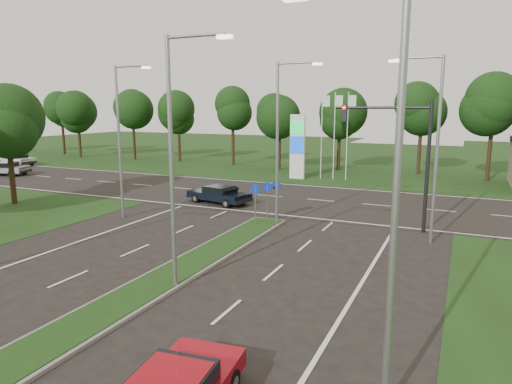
% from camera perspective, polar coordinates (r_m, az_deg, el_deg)
% --- Properties ---
extents(ground, '(160.00, 160.00, 0.00)m').
position_cam_1_polar(ground, '(14.15, -27.60, -18.55)').
color(ground, black).
rests_on(ground, ground).
extents(verge_far, '(160.00, 50.00, 0.02)m').
position_cam_1_polar(verge_far, '(63.47, 15.25, 4.15)').
color(verge_far, black).
rests_on(verge_far, ground).
extents(cross_road, '(160.00, 12.00, 0.02)m').
position_cam_1_polar(cross_road, '(33.57, 6.44, -0.91)').
color(cross_road, black).
rests_on(cross_road, ground).
extents(median_kerb, '(2.00, 26.00, 0.12)m').
position_cam_1_polar(median_kerb, '(16.55, -16.41, -13.21)').
color(median_kerb, slate).
rests_on(median_kerb, ground).
extents(streetlight_median_near, '(2.53, 0.22, 9.00)m').
position_cam_1_polar(streetlight_median_near, '(16.23, -10.01, 4.98)').
color(streetlight_median_near, gray).
rests_on(streetlight_median_near, ground).
extents(streetlight_median_far, '(2.53, 0.22, 9.00)m').
position_cam_1_polar(streetlight_median_far, '(25.09, 3.10, 7.01)').
color(streetlight_median_far, gray).
rests_on(streetlight_median_far, ground).
extents(streetlight_left_far, '(2.53, 0.22, 9.00)m').
position_cam_1_polar(streetlight_left_far, '(28.24, -16.46, 6.99)').
color(streetlight_left_far, gray).
rests_on(streetlight_left_far, ground).
extents(streetlight_right_far, '(2.53, 0.22, 9.00)m').
position_cam_1_polar(streetlight_right_far, '(23.39, 21.28, 6.07)').
color(streetlight_right_far, gray).
rests_on(streetlight_right_far, ground).
extents(streetlight_right_near, '(2.53, 0.22, 9.00)m').
position_cam_1_polar(streetlight_right_near, '(9.52, 15.97, 0.94)').
color(streetlight_right_near, gray).
rests_on(streetlight_right_near, ground).
extents(traffic_signal, '(5.10, 0.42, 7.00)m').
position_cam_1_polar(traffic_signal, '(25.55, 17.88, 5.63)').
color(traffic_signal, black).
rests_on(traffic_signal, ground).
extents(median_signs, '(1.16, 1.76, 2.38)m').
position_cam_1_polar(median_signs, '(26.25, 1.32, -0.23)').
color(median_signs, gray).
rests_on(median_signs, ground).
extents(gas_pylon, '(5.80, 1.26, 8.00)m').
position_cam_1_polar(gas_pylon, '(42.83, 5.50, 5.89)').
color(gas_pylon, silver).
rests_on(gas_pylon, ground).
extents(tree_left_far, '(5.20, 5.20, 8.86)m').
position_cam_1_polar(tree_left_far, '(35.20, -28.66, 8.43)').
color(tree_left_far, black).
rests_on(tree_left_far, ground).
extents(treeline_far, '(6.00, 6.00, 9.90)m').
position_cam_1_polar(treeline_far, '(48.30, 12.75, 10.51)').
color(treeline_far, black).
rests_on(treeline_far, ground).
extents(navy_sedan, '(4.81, 2.84, 1.24)m').
position_cam_1_polar(navy_sedan, '(31.85, -4.63, -0.27)').
color(navy_sedan, black).
rests_on(navy_sedan, ground).
extents(far_car_a, '(4.99, 3.20, 1.33)m').
position_cam_1_polar(far_car_a, '(51.53, -28.97, 2.62)').
color(far_car_a, gray).
rests_on(far_car_a, ground).
extents(far_car_b, '(4.76, 2.30, 1.33)m').
position_cam_1_polar(far_car_b, '(59.88, -27.81, 3.64)').
color(far_car_b, silver).
rests_on(far_car_b, ground).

